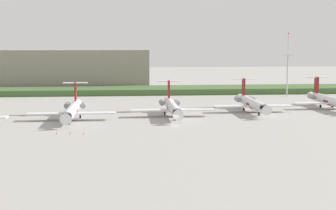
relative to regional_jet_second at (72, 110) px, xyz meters
The scene contains 11 objects.
ground_plane 31.74m from the regional_jet_second, 35.83° to the left, with size 500.00×500.00×0.00m, color #9E9B96.
grass_berm 70.97m from the regional_jet_second, 68.80° to the left, with size 320.00×20.00×2.28m, color #426033.
regional_jet_second is the anchor object (origin of this frame).
regional_jet_third 27.11m from the regional_jet_second, ahead, with size 22.81×31.00×9.00m.
regional_jet_fourth 51.88m from the regional_jet_second, 11.67° to the left, with size 22.81×31.00×9.00m.
regional_jet_fifth 77.75m from the regional_jet_second, 11.38° to the left, with size 22.81×31.00×9.00m.
antenna_mast 88.71m from the regional_jet_second, 33.22° to the left, with size 4.40×0.50×23.55m.
distant_hangar 91.94m from the regional_jet_second, 96.17° to the left, with size 68.44×29.05×16.90m, color gray.
safety_cone_front_marker 21.43m from the regional_jet_second, 93.54° to the right, with size 0.44×0.44×0.55m, color orange.
safety_cone_mid_marker 21.41m from the regional_jet_second, 85.45° to the right, with size 0.44×0.44×0.55m, color orange.
safety_cone_rear_marker 22.47m from the regional_jet_second, 77.87° to the right, with size 0.44×0.44×0.55m, color orange.
Camera 1 is at (-12.16, -120.34, 20.29)m, focal length 53.54 mm.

